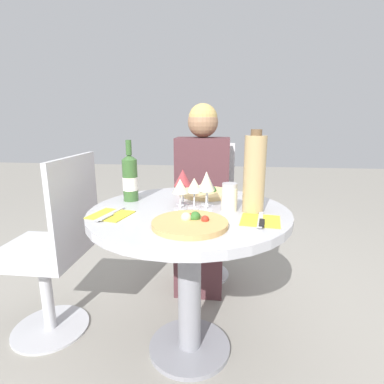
# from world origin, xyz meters

# --- Properties ---
(ground_plane) EXTENTS (12.00, 12.00, 0.00)m
(ground_plane) POSITION_xyz_m (0.00, 0.00, 0.00)
(ground_plane) COLOR gray
(ground_plane) RESTS_ON ground
(dining_table) EXTENTS (0.88, 0.88, 0.73)m
(dining_table) POSITION_xyz_m (0.00, 0.00, 0.57)
(dining_table) COLOR gray
(dining_table) RESTS_ON ground_plane
(chair_behind_diner) EXTENTS (0.44, 0.44, 0.94)m
(chair_behind_diner) POSITION_xyz_m (0.00, 0.82, 0.46)
(chair_behind_diner) COLOR silver
(chair_behind_diner) RESTS_ON ground_plane
(seated_diner) EXTENTS (0.36, 0.43, 1.21)m
(seated_diner) POSITION_xyz_m (0.00, 0.67, 0.56)
(seated_diner) COLOR #512D33
(seated_diner) RESTS_ON ground_plane
(chair_empty_side) EXTENTS (0.44, 0.44, 0.94)m
(chair_empty_side) POSITION_xyz_m (-0.70, 0.06, 0.46)
(chair_empty_side) COLOR silver
(chair_empty_side) RESTS_ON ground_plane
(pizza_large) EXTENTS (0.28, 0.28, 0.05)m
(pizza_large) POSITION_xyz_m (0.03, -0.21, 0.74)
(pizza_large) COLOR tan
(pizza_large) RESTS_ON dining_table
(pizza_small_far) EXTENTS (0.26, 0.26, 0.05)m
(pizza_small_far) POSITION_xyz_m (0.06, 0.27, 0.74)
(pizza_small_far) COLOR #E5C17F
(pizza_small_far) RESTS_ON dining_table
(wine_bottle) EXTENTS (0.07, 0.07, 0.29)m
(wine_bottle) POSITION_xyz_m (-0.30, 0.12, 0.84)
(wine_bottle) COLOR #38602D
(wine_bottle) RESTS_ON dining_table
(tall_carafe) EXTENTS (0.09, 0.09, 0.35)m
(tall_carafe) POSITION_xyz_m (0.28, 0.00, 0.89)
(tall_carafe) COLOR tan
(tall_carafe) RESTS_ON dining_table
(sugar_shaker) EXTENTS (0.07, 0.07, 0.12)m
(sugar_shaker) POSITION_xyz_m (0.17, -0.00, 0.79)
(sugar_shaker) COLOR silver
(sugar_shaker) RESTS_ON dining_table
(wine_glass_back_right) EXTENTS (0.07, 0.07, 0.14)m
(wine_glass_back_right) POSITION_xyz_m (0.07, 0.08, 0.83)
(wine_glass_back_right) COLOR silver
(wine_glass_back_right) RESTS_ON dining_table
(wine_glass_front_left) EXTENTS (0.07, 0.07, 0.14)m
(wine_glass_front_left) POSITION_xyz_m (-0.04, 0.00, 0.83)
(wine_glass_front_left) COLOR silver
(wine_glass_front_left) RESTS_ON dining_table
(wine_glass_back_left) EXTENTS (0.08, 0.08, 0.16)m
(wine_glass_back_left) POSITION_xyz_m (-0.04, 0.08, 0.85)
(wine_glass_back_left) COLOR silver
(wine_glass_back_left) RESTS_ON dining_table
(wine_glass_center) EXTENTS (0.07, 0.07, 0.13)m
(wine_glass_center) POSITION_xyz_m (0.02, 0.04, 0.82)
(wine_glass_center) COLOR silver
(wine_glass_center) RESTS_ON dining_table
(wine_glass_front_right) EXTENTS (0.07, 0.07, 0.17)m
(wine_glass_front_right) POSITION_xyz_m (0.07, 0.00, 0.85)
(wine_glass_front_right) COLOR silver
(wine_glass_front_right) RESTS_ON dining_table
(place_setting_left) EXTENTS (0.18, 0.19, 0.01)m
(place_setting_left) POSITION_xyz_m (-0.31, -0.12, 0.73)
(place_setting_left) COLOR yellow
(place_setting_left) RESTS_ON dining_table
(place_setting_right) EXTENTS (0.17, 0.19, 0.01)m
(place_setting_right) POSITION_xyz_m (0.29, -0.13, 0.73)
(place_setting_right) COLOR yellow
(place_setting_right) RESTS_ON dining_table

